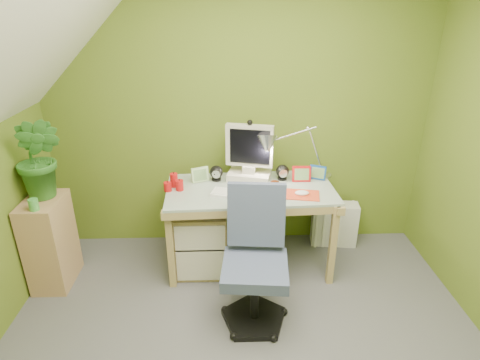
{
  "coord_description": "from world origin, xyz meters",
  "views": [
    {
      "loc": [
        -0.09,
        -1.66,
        2.03
      ],
      "look_at": [
        0.0,
        1.0,
        0.85
      ],
      "focal_mm": 30.0,
      "sensor_mm": 36.0,
      "label": 1
    }
  ],
  "objects_px": {
    "monitor": "(249,151)",
    "desk_lamp": "(306,140)",
    "task_chair": "(255,269)",
    "desk": "(250,227)",
    "radiator": "(334,224)",
    "side_ledge": "(51,242)",
    "potted_plant": "(39,158)"
  },
  "relations": [
    {
      "from": "side_ledge",
      "to": "potted_plant",
      "type": "bearing_deg",
      "value": 59.83
    },
    {
      "from": "task_chair",
      "to": "desk",
      "type": "bearing_deg",
      "value": 94.59
    },
    {
      "from": "monitor",
      "to": "task_chair",
      "type": "relative_size",
      "value": 0.56
    },
    {
      "from": "potted_plant",
      "to": "task_chair",
      "type": "distance_m",
      "value": 1.7
    },
    {
      "from": "side_ledge",
      "to": "radiator",
      "type": "height_order",
      "value": "side_ledge"
    },
    {
      "from": "task_chair",
      "to": "side_ledge",
      "type": "bearing_deg",
      "value": 167.24
    },
    {
      "from": "desk",
      "to": "side_ledge",
      "type": "bearing_deg",
      "value": -175.56
    },
    {
      "from": "monitor",
      "to": "desk_lamp",
      "type": "height_order",
      "value": "desk_lamp"
    },
    {
      "from": "desk_lamp",
      "to": "radiator",
      "type": "xyz_separation_m",
      "value": [
        0.33,
        0.1,
        -0.83
      ]
    },
    {
      "from": "monitor",
      "to": "desk_lamp",
      "type": "distance_m",
      "value": 0.46
    },
    {
      "from": "task_chair",
      "to": "radiator",
      "type": "height_order",
      "value": "task_chair"
    },
    {
      "from": "radiator",
      "to": "monitor",
      "type": "bearing_deg",
      "value": -166.28
    },
    {
      "from": "potted_plant",
      "to": "radiator",
      "type": "relative_size",
      "value": 1.54
    },
    {
      "from": "potted_plant",
      "to": "task_chair",
      "type": "xyz_separation_m",
      "value": [
        1.5,
        -0.54,
        -0.58
      ]
    },
    {
      "from": "desk",
      "to": "potted_plant",
      "type": "bearing_deg",
      "value": -177.3
    },
    {
      "from": "monitor",
      "to": "task_chair",
      "type": "height_order",
      "value": "monitor"
    },
    {
      "from": "desk",
      "to": "potted_plant",
      "type": "height_order",
      "value": "potted_plant"
    },
    {
      "from": "side_ledge",
      "to": "potted_plant",
      "type": "height_order",
      "value": "potted_plant"
    },
    {
      "from": "side_ledge",
      "to": "task_chair",
      "type": "distance_m",
      "value": 1.61
    },
    {
      "from": "side_ledge",
      "to": "task_chair",
      "type": "relative_size",
      "value": 0.82
    },
    {
      "from": "desk",
      "to": "task_chair",
      "type": "relative_size",
      "value": 1.49
    },
    {
      "from": "task_chair",
      "to": "radiator",
      "type": "bearing_deg",
      "value": 55.98
    },
    {
      "from": "desk",
      "to": "monitor",
      "type": "bearing_deg",
      "value": 87.34
    },
    {
      "from": "side_ledge",
      "to": "potted_plant",
      "type": "xyz_separation_m",
      "value": [
        0.03,
        0.05,
        0.66
      ]
    },
    {
      "from": "potted_plant",
      "to": "task_chair",
      "type": "height_order",
      "value": "potted_plant"
    },
    {
      "from": "desk",
      "to": "task_chair",
      "type": "height_order",
      "value": "task_chair"
    },
    {
      "from": "potted_plant",
      "to": "task_chair",
      "type": "relative_size",
      "value": 0.7
    },
    {
      "from": "desk_lamp",
      "to": "radiator",
      "type": "height_order",
      "value": "desk_lamp"
    },
    {
      "from": "monitor",
      "to": "task_chair",
      "type": "xyz_separation_m",
      "value": [
        -0.01,
        -0.87,
        -0.51
      ]
    },
    {
      "from": "desk",
      "to": "desk_lamp",
      "type": "distance_m",
      "value": 0.83
    },
    {
      "from": "desk",
      "to": "radiator",
      "type": "xyz_separation_m",
      "value": [
        0.78,
        0.28,
        -0.15
      ]
    },
    {
      "from": "potted_plant",
      "to": "radiator",
      "type": "bearing_deg",
      "value": 10.43
    }
  ]
}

